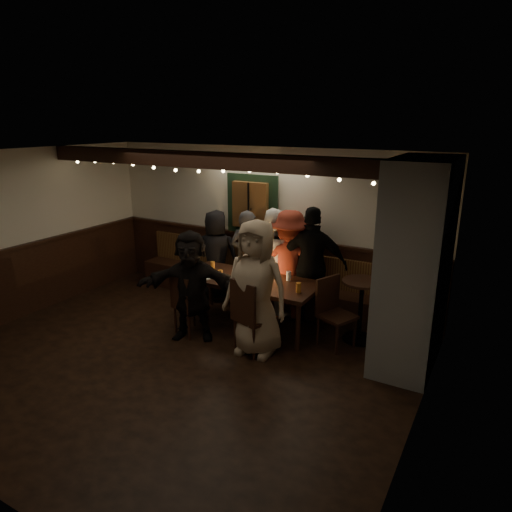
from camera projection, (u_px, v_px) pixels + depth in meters
The scene contains 13 objects.
room at pixel (295, 265), 6.33m from camera, with size 6.02×5.01×2.62m.
dining_table at pixel (249, 283), 6.77m from camera, with size 2.09×0.90×0.91m.
chair_near_left at pixel (186, 301), 6.51m from camera, with size 0.52×0.52×0.92m.
chair_near_right at pixel (249, 312), 5.99m from camera, with size 0.59×0.59×1.03m.
chair_end at pixel (332, 308), 6.25m from camera, with size 0.57×0.57×0.96m.
high_top at pixel (361, 303), 6.34m from camera, with size 0.56×0.56×0.89m.
person_a at pixel (216, 255), 7.81m from camera, with size 0.76×0.50×1.56m, color black.
person_b at pixel (247, 258), 7.54m from camera, with size 0.59×0.39×1.62m, color #2E2E32.
person_c at pixel (274, 261), 7.26m from camera, with size 0.83×0.64×1.70m, color white.
person_d at pixel (289, 264), 7.07m from camera, with size 1.10×0.63×1.71m, color maroon.
person_e at pixel (312, 265), 6.89m from camera, with size 1.05×0.44×1.79m, color black.
person_f at pixel (191, 286), 6.35m from camera, with size 1.46×0.47×1.58m, color black.
person_g at pixel (256, 288), 5.92m from camera, with size 0.89×0.58×1.82m, color tan.
Camera 1 is at (3.56, -4.09, 3.02)m, focal length 32.00 mm.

